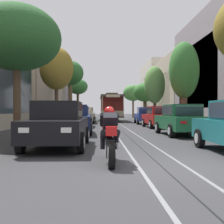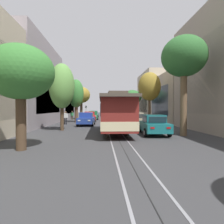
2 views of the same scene
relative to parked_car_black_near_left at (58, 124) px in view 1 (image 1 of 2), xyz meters
name	(u,v)px [view 1 (image 1 of 2)]	position (x,y,z in m)	size (l,w,h in m)	color
ground_plane	(113,123)	(2.82, 19.83, -0.80)	(160.00, 160.00, 0.00)	#38383A
trolley_track_rails	(111,121)	(2.82, 23.67, -0.79)	(1.14, 66.45, 0.01)	gray
building_facade_left	(29,83)	(-6.96, 24.18, 3.76)	(5.52, 58.15, 10.87)	#BCAD93
building_facade_right	(190,84)	(12.88, 25.75, 3.85)	(5.43, 58.15, 10.43)	gray
parked_car_black_near_left	(58,124)	(0.00, 0.00, 0.00)	(2.03, 4.38, 1.58)	black
parked_car_navy_second_left	(74,119)	(0.00, 5.78, 0.00)	(2.14, 4.42, 1.58)	#19234C
parked_car_blue_mid_left	(79,117)	(-0.17, 12.44, 0.00)	(2.00, 4.36, 1.58)	#233D93
parked_car_beige_fourth_left	(85,115)	(-0.01, 18.56, 0.00)	(2.09, 4.40, 1.58)	#C1B28E
parked_car_teal_fifth_left	(86,114)	(-0.19, 25.43, 0.00)	(2.13, 4.42, 1.58)	#196B70
parked_car_green_second_right	(181,120)	(5.60, 4.62, 0.00)	(2.07, 4.39, 1.58)	#1E6038
parked_car_red_mid_right	(159,117)	(5.82, 10.95, 0.00)	(2.09, 4.40, 1.58)	red
parked_car_blue_fourth_right	(146,115)	(5.83, 17.06, 0.00)	(2.10, 4.40, 1.58)	#233D93
street_tree_kerb_left_near	(17,38)	(-2.12, 2.56, 3.56)	(3.78, 3.91, 5.79)	brown
street_tree_kerb_left_second	(57,69)	(-2.38, 15.49, 4.16)	(2.97, 2.83, 6.89)	brown
street_tree_kerb_left_mid	(70,74)	(-2.26, 26.26, 5.11)	(3.34, 3.48, 7.56)	brown
street_tree_kerb_left_fourth	(78,87)	(-2.31, 39.29, 4.55)	(3.44, 3.52, 6.76)	#4C3826
street_tree_kerb_right_second	(184,71)	(7.81, 11.44, 3.44)	(2.24, 2.43, 6.47)	brown
street_tree_kerb_right_mid	(155,85)	(7.70, 22.21, 3.37)	(2.35, 2.55, 6.32)	#4C3826
street_tree_kerb_right_fourth	(145,93)	(7.95, 30.66, 3.03)	(3.31, 3.12, 5.25)	#4C3826
street_tree_kerb_right_far	(133,93)	(7.54, 41.59, 3.66)	(3.63, 3.05, 5.96)	brown
cable_car_trolley	(111,107)	(2.82, 24.77, 0.86)	(2.61, 9.14, 3.28)	maroon
motorcycle_with_rider	(110,136)	(1.66, -2.92, -0.15)	(0.56, 1.99, 1.37)	black
pedestrian_on_left_pavement	(187,115)	(9.06, 14.64, 0.08)	(0.55, 0.42, 1.56)	#4C4233
pedestrian_crossing_far	(180,114)	(8.65, 15.42, 0.16)	(0.55, 0.22, 1.70)	black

